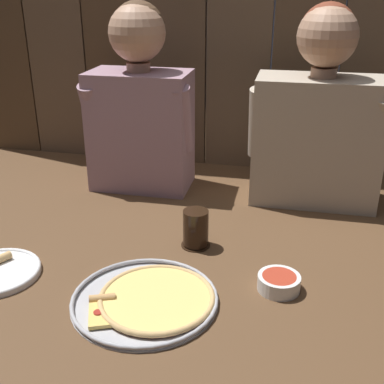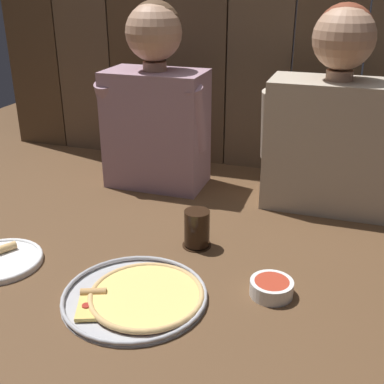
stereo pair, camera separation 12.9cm
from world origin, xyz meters
name	(u,v)px [view 1 (the left image)]	position (x,y,z in m)	size (l,w,h in m)	color
ground_plane	(194,271)	(0.00, 0.00, 0.00)	(3.20, 3.20, 0.00)	brown
pizza_tray	(149,299)	(-0.07, -0.15, 0.01)	(0.35, 0.35, 0.03)	#B2B2B7
drinking_glass	(196,229)	(-0.02, 0.13, 0.05)	(0.08, 0.08, 0.11)	black
dipping_bowl	(279,282)	(0.22, -0.04, 0.02)	(0.10, 0.10, 0.04)	white
diner_left	(140,104)	(-0.30, 0.53, 0.30)	(0.38, 0.21, 0.64)	gray
diner_right	(319,117)	(0.30, 0.53, 0.29)	(0.44, 0.22, 0.64)	#B2A38E
wooden_backdrop_wall	(240,16)	(0.00, 0.82, 0.57)	(2.19, 0.03, 1.15)	#4F3A26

